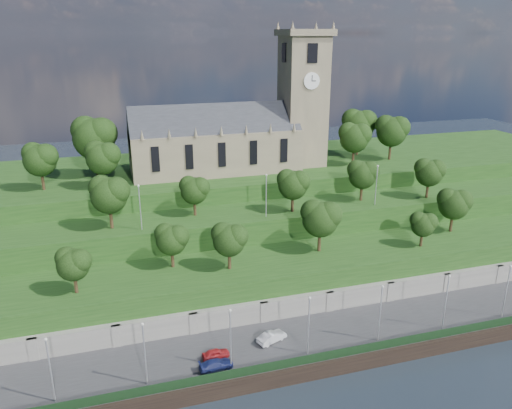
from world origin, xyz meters
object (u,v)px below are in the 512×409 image
object	(u,v)px
church	(239,131)
car_middle	(272,337)
car_right	(216,364)
car_left	(216,354)

from	to	relation	value
church	car_middle	world-z (taller)	church
car_middle	car_right	size ratio (longest dim) A/B	0.99
church	car_left	bearing A→B (deg)	-108.99
church	car_left	world-z (taller)	church
car_left	car_middle	world-z (taller)	car_middle
car_right	car_middle	bearing A→B (deg)	-72.74
car_left	car_right	xyz separation A→B (m)	(-0.43, -2.14, 0.02)
car_left	car_middle	bearing A→B (deg)	-85.83
church	car_middle	size ratio (longest dim) A/B	9.25
church	car_right	size ratio (longest dim) A/B	9.19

